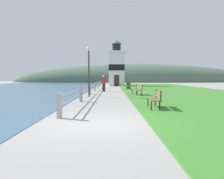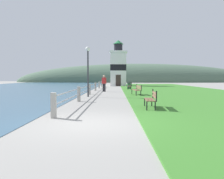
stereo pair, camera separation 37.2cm
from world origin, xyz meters
TOP-DOWN VIEW (x-y plane):
  - ground_plane at (0.00, 0.00)m, footprint 160.00×160.00m
  - grass_verge at (7.63, 17.25)m, footprint 12.00×51.74m
  - seawall_railing at (-1.53, 15.16)m, footprint 0.18×28.50m
  - park_bench_near at (2.54, 3.35)m, footprint 0.58×1.64m
  - park_bench_midway at (2.64, 11.40)m, footprint 0.69×1.96m
  - park_bench_far at (2.60, 19.63)m, footprint 0.61×1.67m
  - lighthouse at (1.26, 32.54)m, footprint 3.19×3.19m
  - person_strolling at (-0.45, 16.42)m, footprint 0.49×0.42m
  - trash_bin at (2.56, 21.39)m, footprint 0.54×0.54m
  - lamp_post at (-1.38, 10.12)m, footprint 0.36×0.36m
  - distant_hillside at (8.00, 64.50)m, footprint 80.00×16.00m

SIDE VIEW (x-z plane):
  - ground_plane at x=0.00m, z-range 0.00..0.00m
  - distant_hillside at x=8.00m, z-range -6.00..6.00m
  - grass_verge at x=7.63m, z-range 0.00..0.06m
  - trash_bin at x=2.56m, z-range 0.00..0.84m
  - park_bench_near at x=2.54m, z-range 0.07..1.01m
  - park_bench_far at x=2.60m, z-range 0.07..1.01m
  - park_bench_midway at x=2.64m, z-range 0.07..1.01m
  - seawall_railing at x=-1.53m, z-range 0.09..1.05m
  - person_strolling at x=-0.45m, z-range 0.07..1.85m
  - lamp_post at x=-1.38m, z-range 0.76..4.72m
  - lighthouse at x=1.26m, z-range -0.58..7.67m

